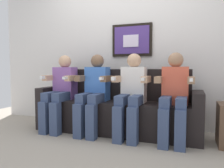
% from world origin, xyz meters
% --- Properties ---
extents(ground_plane, '(6.12, 6.12, 0.00)m').
position_xyz_m(ground_plane, '(0.00, 0.00, 0.00)').
color(ground_plane, '#9E9384').
extents(back_wall_assembly, '(4.71, 0.10, 2.60)m').
position_xyz_m(back_wall_assembly, '(0.00, 0.76, 1.30)').
color(back_wall_assembly, silver).
rests_on(back_wall_assembly, ground_plane).
extents(couch, '(2.31, 0.58, 0.90)m').
position_xyz_m(couch, '(0.00, 0.33, 0.31)').
color(couch, black).
rests_on(couch, ground_plane).
extents(person_leftmost, '(0.46, 0.56, 1.11)m').
position_xyz_m(person_leftmost, '(-0.81, 0.16, 0.61)').
color(person_leftmost, '#8C59A5').
rests_on(person_leftmost, ground_plane).
extents(person_left_center, '(0.46, 0.56, 1.11)m').
position_xyz_m(person_left_center, '(-0.27, 0.16, 0.61)').
color(person_left_center, '#3F72CC').
rests_on(person_left_center, ground_plane).
extents(person_right_center, '(0.46, 0.56, 1.11)m').
position_xyz_m(person_right_center, '(0.27, 0.16, 0.61)').
color(person_right_center, white).
rests_on(person_right_center, ground_plane).
extents(person_rightmost, '(0.46, 0.56, 1.11)m').
position_xyz_m(person_rightmost, '(0.81, 0.16, 0.61)').
color(person_rightmost, '#D8593F').
rests_on(person_rightmost, ground_plane).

